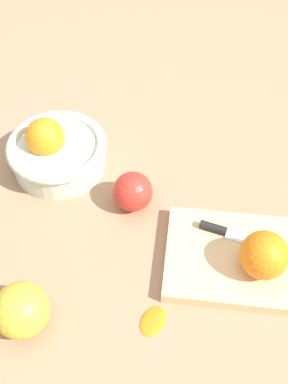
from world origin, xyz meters
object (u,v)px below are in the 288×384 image
(bowl, at_px, (56,151))
(apple_front_left, at_px, (21,310))
(apple_back_left, at_px, (133,192))
(orange_on_board, at_px, (264,255))
(knife, at_px, (233,234))
(cutting_board, at_px, (235,259))

(bowl, distance_m, apple_front_left, 0.32)
(apple_front_left, xyz_separation_m, apple_back_left, (0.10, 0.25, -0.01))
(apple_front_left, bearing_deg, apple_back_left, 67.85)
(orange_on_board, xyz_separation_m, knife, (-0.05, 0.05, -0.03))
(apple_front_left, bearing_deg, cutting_board, 30.48)
(bowl, height_order, cutting_board, bowl)
(orange_on_board, xyz_separation_m, apple_back_left, (-0.23, 0.09, -0.02))
(orange_on_board, height_order, knife, orange_on_board)
(cutting_board, relative_size, apple_back_left, 3.19)
(orange_on_board, height_order, apple_front_left, orange_on_board)
(knife, xyz_separation_m, apple_back_left, (-0.18, 0.04, 0.01))
(orange_on_board, height_order, apple_back_left, orange_on_board)
(apple_back_left, bearing_deg, cutting_board, -23.07)
(bowl, bearing_deg, knife, -17.19)
(bowl, distance_m, orange_on_board, 0.42)
(bowl, xyz_separation_m, knife, (0.34, -0.10, -0.01))
(bowl, bearing_deg, orange_on_board, -21.82)
(bowl, relative_size, apple_back_left, 2.63)
(knife, bearing_deg, apple_back_left, 166.03)
(bowl, distance_m, apple_back_left, 0.17)
(apple_front_left, bearing_deg, knife, 36.38)
(apple_front_left, relative_size, apple_back_left, 1.17)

